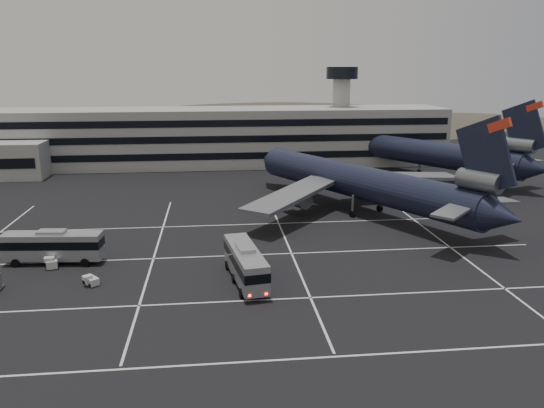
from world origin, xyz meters
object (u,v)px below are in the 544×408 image
at_px(bus_near, 245,262).
at_px(bus_far, 53,245).
at_px(trijet_main, 361,182).
at_px(tug_a, 52,262).

xyz_separation_m(bus_near, bus_far, (-23.58, 8.56, -0.02)).
bearing_deg(trijet_main, bus_near, -156.16).
xyz_separation_m(bus_near, tug_a, (-23.42, 7.01, -1.71)).
relative_size(bus_near, tug_a, 4.87).
xyz_separation_m(trijet_main, tug_a, (-44.58, -20.86, -4.59)).
distance_m(trijet_main, bus_near, 35.12).
height_order(bus_near, bus_far, bus_near).
relative_size(trijet_main, bus_near, 4.21).
height_order(trijet_main, tug_a, trijet_main).
relative_size(trijet_main, tug_a, 20.51).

